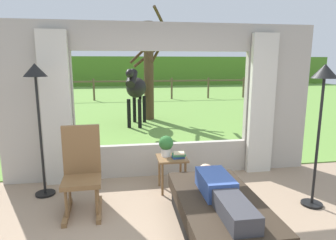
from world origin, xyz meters
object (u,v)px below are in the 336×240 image
(horse, at_px, (136,88))
(side_table, at_px, (172,163))
(book_stack, at_px, (179,155))
(pasture_tree, at_px, (149,68))
(potted_plant, at_px, (166,145))
(floor_lamp_left, at_px, (37,90))
(recliner_sofa, at_px, (219,214))
(floor_lamp_right, at_px, (323,93))
(reclining_person, at_px, (221,191))
(rocking_chair, at_px, (82,170))

(horse, bearing_deg, side_table, 107.12)
(side_table, distance_m, horse, 4.78)
(book_stack, bearing_deg, side_table, 145.82)
(side_table, xyz_separation_m, pasture_tree, (0.24, 5.68, 1.30))
(potted_plant, xyz_separation_m, horse, (-0.18, 4.66, 0.45))
(side_table, relative_size, floor_lamp_left, 0.27)
(recliner_sofa, xyz_separation_m, side_table, (-0.32, 1.22, 0.21))
(floor_lamp_left, bearing_deg, floor_lamp_right, -14.23)
(potted_plant, distance_m, floor_lamp_left, 1.99)
(potted_plant, distance_m, floor_lamp_right, 2.23)
(recliner_sofa, relative_size, reclining_person, 1.19)
(book_stack, relative_size, pasture_tree, 0.06)
(horse, bearing_deg, recliner_sofa, 109.60)
(book_stack, distance_m, horse, 4.83)
(floor_lamp_left, xyz_separation_m, pasture_tree, (2.12, 5.55, 0.19))
(horse, bearing_deg, reclining_person, 109.55)
(potted_plant, relative_size, pasture_tree, 0.09)
(recliner_sofa, relative_size, potted_plant, 5.34)
(side_table, bearing_deg, floor_lamp_left, 175.84)
(rocking_chair, bearing_deg, pasture_tree, 73.91)
(rocking_chair, bearing_deg, side_table, 15.85)
(book_stack, xyz_separation_m, floor_lamp_left, (-1.97, 0.20, 0.97))
(floor_lamp_right, bearing_deg, reclining_person, -162.39)
(reclining_person, xyz_separation_m, book_stack, (-0.24, 1.21, 0.05))
(side_table, bearing_deg, book_stack, -34.18)
(recliner_sofa, xyz_separation_m, horse, (-0.58, 5.94, 0.94))
(recliner_sofa, bearing_deg, rocking_chair, 153.74)
(side_table, distance_m, floor_lamp_right, 2.27)
(side_table, relative_size, book_stack, 2.65)
(floor_lamp_left, bearing_deg, book_stack, -5.73)
(horse, bearing_deg, floor_lamp_left, 84.52)
(recliner_sofa, bearing_deg, side_table, 105.60)
(rocking_chair, relative_size, side_table, 2.15)
(pasture_tree, bearing_deg, potted_plant, -93.26)
(potted_plant, height_order, book_stack, potted_plant)
(side_table, relative_size, horse, 0.29)
(potted_plant, height_order, horse, horse)
(floor_lamp_left, bearing_deg, reclining_person, -32.53)
(recliner_sofa, relative_size, floor_lamp_left, 0.90)
(potted_plant, bearing_deg, side_table, -36.87)
(recliner_sofa, relative_size, side_table, 3.29)
(reclining_person, distance_m, potted_plant, 1.40)
(rocking_chair, xyz_separation_m, floor_lamp_left, (-0.62, 0.55, 1.00))
(book_stack, xyz_separation_m, floor_lamp_right, (1.72, -0.74, 0.97))
(side_table, height_order, potted_plant, potted_plant)
(floor_lamp_left, height_order, pasture_tree, pasture_tree)
(rocking_chair, bearing_deg, potted_plant, 19.54)
(floor_lamp_left, bearing_deg, pasture_tree, 69.10)
(recliner_sofa, height_order, floor_lamp_right, floor_lamp_right)
(pasture_tree, bearing_deg, rocking_chair, -103.84)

